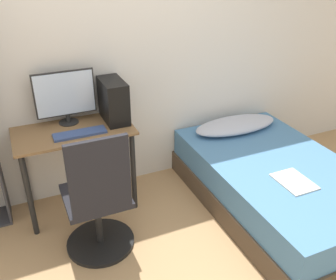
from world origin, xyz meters
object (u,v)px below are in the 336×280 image
object	(u,v)px
monitor	(65,96)
keyboard	(80,133)
office_chair	(99,208)
pc_tower	(113,101)
bed	(276,185)

from	to	relation	value
monitor	keyboard	xyz separation A→B (m)	(0.04, -0.26, -0.23)
office_chair	keyboard	xyz separation A→B (m)	(0.01, 0.50, 0.37)
monitor	pc_tower	bearing A→B (deg)	-15.07
monitor	pc_tower	xyz separation A→B (m)	(0.37, -0.10, -0.07)
keyboard	office_chair	bearing A→B (deg)	-91.16
monitor	pc_tower	size ratio (longest dim) A/B	1.37
keyboard	pc_tower	size ratio (longest dim) A/B	1.16
monitor	pc_tower	world-z (taller)	monitor
bed	monitor	bearing A→B (deg)	151.67
bed	keyboard	xyz separation A→B (m)	(-1.54, 0.59, 0.55)
bed	pc_tower	xyz separation A→B (m)	(-1.20, 0.75, 0.72)
keyboard	pc_tower	distance (m)	0.40
office_chair	pc_tower	size ratio (longest dim) A/B	2.88
monitor	keyboard	world-z (taller)	monitor
bed	monitor	size ratio (longest dim) A/B	3.86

